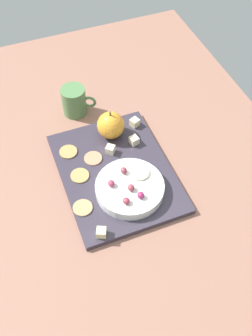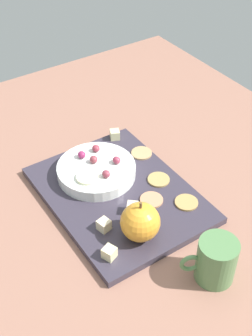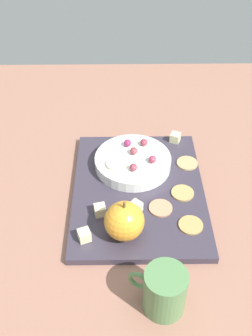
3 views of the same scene
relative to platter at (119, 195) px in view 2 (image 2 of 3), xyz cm
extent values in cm
cube|color=#916352|center=(3.68, 3.22, -3.01)|extent=(127.32, 104.24, 4.46)
cube|color=#35303D|center=(0.00, 0.00, 0.00)|extent=(36.89, 28.09, 1.56)
cylinder|color=white|center=(-7.29, -1.05, 2.07)|extent=(17.31, 17.31, 2.57)
sphere|color=orange|center=(12.49, -3.21, 4.59)|extent=(7.63, 7.63, 7.63)
cylinder|color=brown|center=(12.49, -3.21, 9.01)|extent=(0.50, 0.50, 1.20)
cube|color=beige|center=(6.52, -0.85, 1.89)|extent=(3.14, 3.14, 2.23)
cube|color=beige|center=(7.22, -8.03, 1.89)|extent=(2.65, 2.65, 2.23)
cube|color=beige|center=(-16.45, 9.60, 1.89)|extent=(2.95, 2.95, 2.23)
cube|color=beige|center=(13.58, -10.78, 1.89)|extent=(2.89, 2.89, 2.23)
cylinder|color=tan|center=(1.74, 9.32, 0.98)|extent=(4.85, 4.85, 0.40)
cylinder|color=tan|center=(10.61, 9.87, 0.98)|extent=(4.85, 4.85, 0.40)
cylinder|color=tan|center=(-7.89, 11.53, 0.98)|extent=(4.85, 4.85, 0.40)
cylinder|color=tan|center=(5.99, 4.30, 0.98)|extent=(4.85, 4.85, 0.40)
ellipsoid|color=#923241|center=(-11.82, 1.61, 4.11)|extent=(1.87, 1.68, 1.51)
ellipsoid|color=#8A3646|center=(-3.08, -1.08, 4.14)|extent=(1.87, 1.68, 1.57)
ellipsoid|color=#8E3A44|center=(-8.67, -0.84, 4.16)|extent=(1.87, 1.68, 1.62)
ellipsoid|color=#9B354D|center=(-5.71, 3.45, 4.14)|extent=(1.87, 1.68, 1.57)
ellipsoid|color=#912655|center=(-11.57, -2.21, 4.15)|extent=(1.87, 1.68, 1.60)
cylinder|color=beige|center=(-4.89, -4.70, 3.65)|extent=(4.72, 4.72, 0.60)
cylinder|color=#527E4B|center=(26.58, 3.41, 3.58)|extent=(7.12, 7.12, 8.71)
torus|color=#527E4B|center=(24.55, -0.89, 3.58)|extent=(2.43, 3.96, 4.00)
camera|label=1|loc=(-59.29, 20.06, 82.87)|focal=42.06mm
camera|label=2|loc=(59.95, -37.97, 68.21)|focal=49.23mm
camera|label=3|loc=(61.53, -3.55, 61.66)|focal=42.81mm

